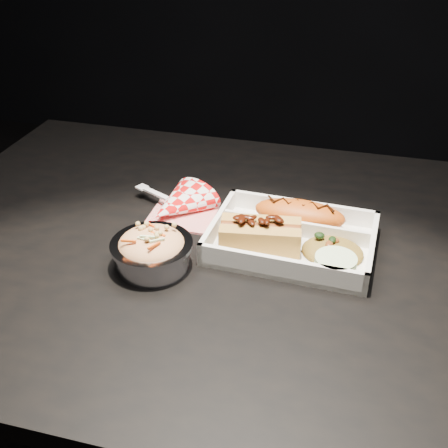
% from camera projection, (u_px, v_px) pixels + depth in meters
% --- Properties ---
extents(dining_table, '(1.20, 0.80, 0.75)m').
position_uv_depth(dining_table, '(258.00, 291.00, 0.93)').
color(dining_table, black).
rests_on(dining_table, ground).
extents(food_tray, '(0.26, 0.19, 0.04)m').
position_uv_depth(food_tray, '(292.00, 241.00, 0.88)').
color(food_tray, silver).
rests_on(food_tray, dining_table).
extents(fried_pastry, '(0.15, 0.07, 0.04)m').
position_uv_depth(fried_pastry, '(300.00, 214.00, 0.91)').
color(fried_pastry, '#C15113').
rests_on(fried_pastry, food_tray).
extents(hotdog, '(0.13, 0.08, 0.06)m').
position_uv_depth(hotdog, '(260.00, 233.00, 0.86)').
color(hotdog, '#BB8A3F').
rests_on(hotdog, food_tray).
extents(fried_rice_mound, '(0.10, 0.08, 0.03)m').
position_uv_depth(fried_rice_mound, '(333.00, 245.00, 0.85)').
color(fried_rice_mound, olive).
rests_on(fried_rice_mound, food_tray).
extents(cupcake_liner, '(0.06, 0.06, 0.03)m').
position_uv_depth(cupcake_liner, '(335.00, 266.00, 0.80)').
color(cupcake_liner, beige).
rests_on(cupcake_liner, food_tray).
extents(foil_coleslaw_cup, '(0.12, 0.12, 0.07)m').
position_uv_depth(foil_coleslaw_cup, '(152.00, 249.00, 0.82)').
color(foil_coleslaw_cup, silver).
rests_on(foil_coleslaw_cup, dining_table).
extents(napkin_fork, '(0.16, 0.14, 0.10)m').
position_uv_depth(napkin_fork, '(178.00, 205.00, 0.96)').
color(napkin_fork, red).
rests_on(napkin_fork, dining_table).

